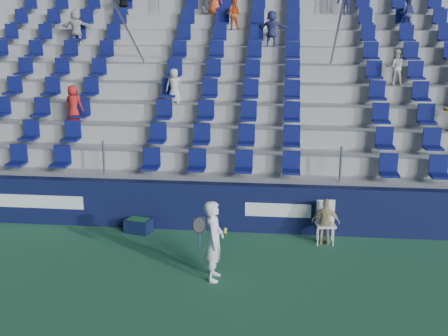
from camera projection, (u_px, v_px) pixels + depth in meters
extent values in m
plane|color=#2C6741|center=(199.00, 288.00, 11.09)|extent=(70.00, 70.00, 0.00)
cube|color=#0F1439|center=(218.00, 207.00, 13.95)|extent=(24.00, 0.30, 1.20)
cube|color=white|center=(22.00, 201.00, 14.31)|extent=(3.20, 0.02, 0.34)
cube|color=white|center=(278.00, 210.00, 13.64)|extent=(1.60, 0.02, 0.34)
cube|color=#9F9F9A|center=(220.00, 199.00, 14.50)|extent=(24.00, 0.85, 1.20)
cube|color=#9F9F9A|center=(224.00, 181.00, 15.25)|extent=(24.00, 0.85, 1.70)
cube|color=#9F9F9A|center=(227.00, 164.00, 16.00)|extent=(24.00, 0.85, 2.20)
cube|color=#9F9F9A|center=(230.00, 148.00, 16.75)|extent=(24.00, 0.85, 2.70)
cube|color=#9F9F9A|center=(232.00, 134.00, 17.49)|extent=(24.00, 0.85, 3.20)
cube|color=#9F9F9A|center=(235.00, 121.00, 18.24)|extent=(24.00, 0.85, 3.70)
cube|color=#9F9F9A|center=(237.00, 109.00, 18.99)|extent=(24.00, 0.85, 4.20)
cube|color=#9F9F9A|center=(239.00, 98.00, 19.74)|extent=(24.00, 0.85, 4.70)
cube|color=#9F9F9A|center=(241.00, 88.00, 20.49)|extent=(24.00, 0.85, 5.20)
cube|color=#9F9F9A|center=(243.00, 73.00, 21.00)|extent=(24.00, 0.50, 6.20)
cube|color=#0E1455|center=(220.00, 164.00, 14.25)|extent=(16.05, 0.50, 0.70)
cube|color=#0E1455|center=(224.00, 138.00, 14.93)|extent=(16.05, 0.50, 0.70)
cube|color=#0E1455|center=(227.00, 113.00, 15.61)|extent=(16.05, 0.50, 0.70)
cube|color=#0E1455|center=(230.00, 91.00, 16.29)|extent=(16.05, 0.50, 0.70)
cube|color=#0E1455|center=(233.00, 71.00, 16.98)|extent=(16.05, 0.50, 0.70)
cube|color=#0E1455|center=(235.00, 53.00, 17.66)|extent=(16.05, 0.50, 0.70)
cube|color=#0E1455|center=(238.00, 35.00, 18.34)|extent=(16.05, 0.50, 0.70)
cube|color=#0E1455|center=(240.00, 19.00, 19.02)|extent=(16.05, 0.50, 0.70)
cube|color=#0E1455|center=(242.00, 4.00, 19.70)|extent=(16.05, 0.50, 0.70)
cylinder|color=gray|center=(135.00, 44.00, 17.07)|extent=(0.06, 7.68, 4.55)
cylinder|color=gray|center=(334.00, 45.00, 16.45)|extent=(0.06, 7.68, 4.55)
imported|color=red|center=(74.00, 104.00, 15.96)|extent=(0.58, 0.42, 1.09)
imported|color=beige|center=(174.00, 86.00, 16.37)|extent=(0.54, 0.40, 1.00)
imported|color=#3D4187|center=(272.00, 29.00, 18.12)|extent=(1.11, 0.65, 1.14)
imported|color=beige|center=(76.00, 27.00, 18.79)|extent=(1.09, 0.35, 1.17)
imported|color=#3B3C82|center=(407.00, 14.00, 18.36)|extent=(0.61, 0.54, 1.06)
imported|color=black|center=(123.00, 0.00, 20.05)|extent=(0.98, 0.53, 1.01)
imported|color=silver|center=(395.00, 67.00, 16.39)|extent=(0.51, 0.40, 1.04)
imported|color=#E2511A|center=(233.00, 14.00, 18.95)|extent=(0.54, 0.44, 1.02)
imported|color=white|center=(214.00, 241.00, 11.26)|extent=(0.40, 0.61, 1.67)
cylinder|color=navy|center=(200.00, 239.00, 11.01)|extent=(0.03, 0.03, 0.28)
torus|color=black|center=(199.00, 225.00, 10.93)|extent=(0.30, 0.17, 0.28)
plane|color=#262626|center=(199.00, 225.00, 10.93)|extent=(0.30, 0.16, 0.29)
sphere|color=#CBE034|center=(225.00, 232.00, 10.97)|extent=(0.07, 0.07, 0.07)
sphere|color=#CBE034|center=(225.00, 229.00, 11.02)|extent=(0.07, 0.07, 0.07)
cube|color=white|center=(325.00, 225.00, 13.14)|extent=(0.50, 0.50, 0.04)
cube|color=white|center=(325.00, 211.00, 13.27)|extent=(0.44, 0.10, 0.54)
cylinder|color=white|center=(318.00, 237.00, 13.06)|extent=(0.03, 0.03, 0.44)
cylinder|color=white|center=(333.00, 237.00, 13.02)|extent=(0.03, 0.03, 0.44)
cylinder|color=white|center=(317.00, 231.00, 13.40)|extent=(0.03, 0.03, 0.44)
cylinder|color=white|center=(332.00, 232.00, 13.36)|extent=(0.03, 0.03, 0.44)
imported|color=tan|center=(326.00, 222.00, 13.07)|extent=(0.68, 0.36, 1.11)
cube|color=#10173A|center=(138.00, 226.00, 13.88)|extent=(0.70, 0.54, 0.34)
cube|color=#1E662D|center=(138.00, 223.00, 13.86)|extent=(0.56, 0.41, 0.20)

